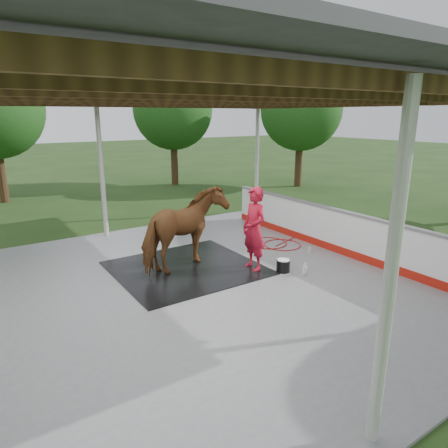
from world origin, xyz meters
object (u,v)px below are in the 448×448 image
dasher_board (333,230)px  wash_bucket (283,265)px  handler (254,229)px  horse (185,230)px

dasher_board → wash_bucket: dasher_board is taller
dasher_board → handler: bearing=178.3°
dasher_board → horse: (-3.89, 0.98, 0.41)m
handler → wash_bucket: 1.08m
dasher_board → handler: (-2.58, 0.08, 0.43)m
horse → wash_bucket: horse is taller
wash_bucket → handler: bearing=132.7°
dasher_board → handler: 2.62m
dasher_board → wash_bucket: (-2.12, -0.43, -0.39)m
horse → wash_bucket: bearing=-147.2°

